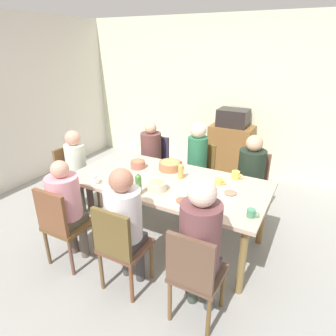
{
  "coord_description": "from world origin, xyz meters",
  "views": [
    {
      "loc": [
        1.38,
        -2.56,
        2.17
      ],
      "look_at": [
        0.0,
        0.0,
        0.91
      ],
      "focal_mm": 31.2,
      "sensor_mm": 36.0,
      "label": 1
    }
  ],
  "objects_px": {
    "bowl_1": "(157,185)",
    "bottle_0": "(138,184)",
    "person_2": "(251,171)",
    "plate_1": "(183,201)",
    "chair_0": "(73,175)",
    "cup_3": "(236,175)",
    "cup_0": "(94,180)",
    "cup_2": "(251,213)",
    "person_0": "(77,165)",
    "person_1": "(151,154)",
    "chair_4": "(199,172)",
    "chair_6": "(120,245)",
    "dining_table": "(168,186)",
    "microwave": "(233,118)",
    "person_5": "(66,203)",
    "bowl_0": "(170,165)",
    "bottle_1": "(181,171)",
    "plate_0": "(230,194)",
    "chair_3": "(194,272)",
    "person_4": "(197,159)",
    "plate_2": "(195,185)",
    "person_6": "(124,218)",
    "chair_1": "(154,163)",
    "chair_5": "(62,223)",
    "person_3": "(200,239)",
    "bowl_2": "(138,164)",
    "side_cabinet": "(230,152)"
  },
  "relations": [
    {
      "from": "dining_table",
      "to": "person_4",
      "type": "height_order",
      "value": "person_4"
    },
    {
      "from": "person_1",
      "to": "bowl_2",
      "type": "distance_m",
      "value": 0.72
    },
    {
      "from": "chair_5",
      "to": "plate_2",
      "type": "height_order",
      "value": "chair_5"
    },
    {
      "from": "chair_1",
      "to": "cup_3",
      "type": "distance_m",
      "value": 1.49
    },
    {
      "from": "person_6",
      "to": "cup_0",
      "type": "relative_size",
      "value": 11.23
    },
    {
      "from": "dining_table",
      "to": "plate_0",
      "type": "xyz_separation_m",
      "value": [
        0.71,
        0.0,
        0.09
      ]
    },
    {
      "from": "chair_4",
      "to": "bottle_0",
      "type": "height_order",
      "value": "bottle_0"
    },
    {
      "from": "person_3",
      "to": "chair_4",
      "type": "bearing_deg",
      "value": 112.8
    },
    {
      "from": "person_0",
      "to": "chair_5",
      "type": "xyz_separation_m",
      "value": [
        0.65,
        -0.9,
        -0.17
      ]
    },
    {
      "from": "person_0",
      "to": "bottle_1",
      "type": "relative_size",
      "value": 5.74
    },
    {
      "from": "person_6",
      "to": "cup_3",
      "type": "relative_size",
      "value": 9.68
    },
    {
      "from": "person_0",
      "to": "bottle_1",
      "type": "xyz_separation_m",
      "value": [
        1.47,
        0.12,
        0.18
      ]
    },
    {
      "from": "person_2",
      "to": "cup_2",
      "type": "height_order",
      "value": "person_2"
    },
    {
      "from": "bowl_1",
      "to": "cup_0",
      "type": "relative_size",
      "value": 1.86
    },
    {
      "from": "cup_3",
      "to": "person_1",
      "type": "bearing_deg",
      "value": 163.16
    },
    {
      "from": "plate_0",
      "to": "plate_1",
      "type": "distance_m",
      "value": 0.51
    },
    {
      "from": "plate_2",
      "to": "microwave",
      "type": "xyz_separation_m",
      "value": [
        -0.23,
        2.06,
        0.26
      ]
    },
    {
      "from": "chair_3",
      "to": "plate_1",
      "type": "xyz_separation_m",
      "value": [
        -0.37,
        0.54,
        0.27
      ]
    },
    {
      "from": "chair_5",
      "to": "bowl_2",
      "type": "relative_size",
      "value": 5.06
    },
    {
      "from": "chair_1",
      "to": "person_1",
      "type": "xyz_separation_m",
      "value": [
        -0.0,
        -0.09,
        0.18
      ]
    },
    {
      "from": "dining_table",
      "to": "bowl_0",
      "type": "bearing_deg",
      "value": 113.56
    },
    {
      "from": "person_4",
      "to": "microwave",
      "type": "distance_m",
      "value": 1.3
    },
    {
      "from": "dining_table",
      "to": "cup_2",
      "type": "height_order",
      "value": "cup_2"
    },
    {
      "from": "chair_4",
      "to": "side_cabinet",
      "type": "xyz_separation_m",
      "value": [
        0.09,
        1.17,
        -0.06
      ]
    },
    {
      "from": "plate_0",
      "to": "microwave",
      "type": "relative_size",
      "value": 0.5
    },
    {
      "from": "person_0",
      "to": "person_1",
      "type": "xyz_separation_m",
      "value": [
        0.65,
        0.81,
        0.01
      ]
    },
    {
      "from": "plate_0",
      "to": "microwave",
      "type": "bearing_deg",
      "value": 106.63
    },
    {
      "from": "person_4",
      "to": "cup_3",
      "type": "bearing_deg",
      "value": -32.66
    },
    {
      "from": "person_2",
      "to": "plate_1",
      "type": "distance_m",
      "value": 1.24
    },
    {
      "from": "bottle_1",
      "to": "chair_6",
      "type": "bearing_deg",
      "value": -95.58
    },
    {
      "from": "bowl_1",
      "to": "bottle_0",
      "type": "bearing_deg",
      "value": -124.64
    },
    {
      "from": "chair_3",
      "to": "bottle_0",
      "type": "height_order",
      "value": "bottle_0"
    },
    {
      "from": "chair_4",
      "to": "plate_2",
      "type": "relative_size",
      "value": 3.68
    },
    {
      "from": "bowl_1",
      "to": "bottle_1",
      "type": "bearing_deg",
      "value": 76.21
    },
    {
      "from": "microwave",
      "to": "plate_1",
      "type": "bearing_deg",
      "value": -83.83
    },
    {
      "from": "chair_0",
      "to": "cup_3",
      "type": "distance_m",
      "value": 2.17
    },
    {
      "from": "chair_1",
      "to": "person_1",
      "type": "bearing_deg",
      "value": -90.0
    },
    {
      "from": "chair_4",
      "to": "person_4",
      "type": "bearing_deg",
      "value": -90.0
    },
    {
      "from": "chair_4",
      "to": "chair_6",
      "type": "distance_m",
      "value": 1.81
    },
    {
      "from": "cup_0",
      "to": "cup_2",
      "type": "relative_size",
      "value": 0.98
    },
    {
      "from": "bowl_0",
      "to": "person_6",
      "type": "bearing_deg",
      "value": -83.58
    },
    {
      "from": "dining_table",
      "to": "chair_3",
      "type": "xyz_separation_m",
      "value": [
        0.72,
        -0.9,
        -0.18
      ]
    },
    {
      "from": "chair_0",
      "to": "bowl_2",
      "type": "bearing_deg",
      "value": 8.3
    },
    {
      "from": "chair_3",
      "to": "chair_0",
      "type": "bearing_deg",
      "value": 157.54
    },
    {
      "from": "chair_4",
      "to": "person_5",
      "type": "relative_size",
      "value": 0.78
    },
    {
      "from": "chair_3",
      "to": "plate_1",
      "type": "height_order",
      "value": "chair_3"
    },
    {
      "from": "cup_2",
      "to": "chair_6",
      "type": "bearing_deg",
      "value": -148.63
    },
    {
      "from": "person_5",
      "to": "person_1",
      "type": "bearing_deg",
      "value": 90.0
    },
    {
      "from": "chair_0",
      "to": "chair_4",
      "type": "height_order",
      "value": "same"
    },
    {
      "from": "chair_5",
      "to": "person_5",
      "type": "xyz_separation_m",
      "value": [
        -0.0,
        0.09,
        0.18
      ]
    }
  ]
}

